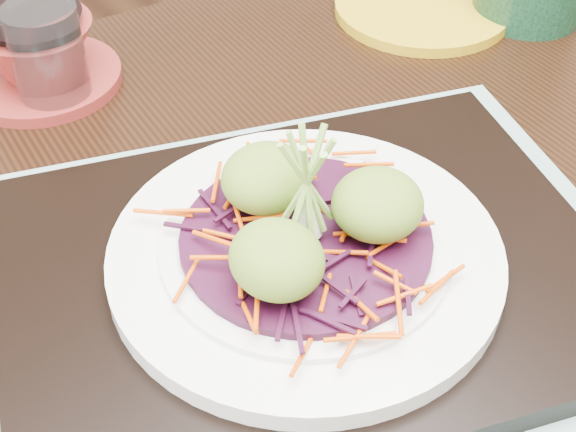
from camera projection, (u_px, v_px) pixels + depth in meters
dining_table at (252, 354)px, 0.66m from camera, size 1.33×0.96×0.78m
placemat at (305, 283)px, 0.58m from camera, size 0.59×0.53×0.00m
serving_tray at (305, 271)px, 0.57m from camera, size 0.51×0.45×0.02m
white_plate at (305, 253)px, 0.56m from camera, size 0.28×0.28×0.02m
cabbage_bed at (306, 239)px, 0.55m from camera, size 0.17×0.17×0.01m
carrot_julienne at (306, 230)px, 0.55m from camera, size 0.21×0.21×0.01m
guacamole_scoops at (307, 213)px, 0.53m from camera, size 0.15×0.13×0.05m
scallion_garnish at (307, 188)px, 0.52m from camera, size 0.06×0.06×0.10m
water_glass at (48, 57)px, 0.73m from camera, size 0.09×0.09×0.10m
terracotta_bowl_set at (37, 57)px, 0.76m from camera, size 0.17×0.17×0.06m
yellow_plate at (422, 8)px, 0.88m from camera, size 0.26×0.26×0.01m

